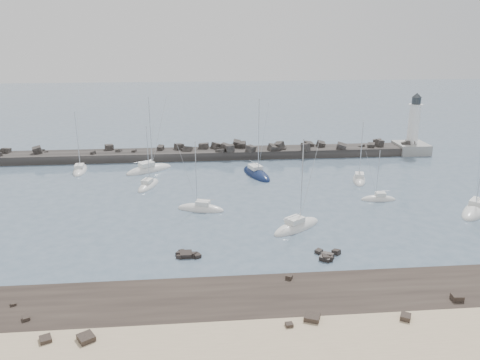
# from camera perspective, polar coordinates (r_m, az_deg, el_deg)

# --- Properties ---
(ground) EXTENTS (400.00, 400.00, 0.00)m
(ground) POSITION_cam_1_polar(r_m,az_deg,el_deg) (69.61, -2.86, -5.39)
(ground) COLOR #495E73
(ground) RESTS_ON ground
(rock_shelf) EXTENTS (140.00, 12.04, 2.05)m
(rock_shelf) POSITION_cam_1_polar(r_m,az_deg,el_deg) (50.16, -1.55, -15.32)
(rock_shelf) COLOR black
(rock_shelf) RESTS_ON ground
(rock_cluster_near) EXTENTS (3.37, 2.56, 1.47)m
(rock_cluster_near) POSITION_cam_1_polar(r_m,az_deg,el_deg) (60.56, -6.52, -9.19)
(rock_cluster_near) COLOR black
(rock_cluster_near) RESTS_ON ground
(rock_cluster_far) EXTENTS (3.40, 3.52, 1.58)m
(rock_cluster_far) POSITION_cam_1_polar(r_m,az_deg,el_deg) (60.66, 10.54, -9.30)
(rock_cluster_far) COLOR black
(rock_cluster_far) RESTS_ON ground
(breakwater) EXTENTS (115.00, 6.89, 5.13)m
(breakwater) POSITION_cam_1_polar(r_m,az_deg,el_deg) (105.57, -7.66, 2.82)
(breakwater) COLOR #282524
(breakwater) RESTS_ON ground
(lighthouse) EXTENTS (7.00, 7.00, 14.60)m
(lighthouse) POSITION_cam_1_polar(r_m,az_deg,el_deg) (115.83, 20.22, 4.62)
(lighthouse) COLOR gray
(lighthouse) RESTS_ON ground
(sailboat_1) EXTENTS (3.16, 8.42, 13.00)m
(sailboat_1) POSITION_cam_1_polar(r_m,az_deg,el_deg) (100.48, -18.91, 1.10)
(sailboat_1) COLOR white
(sailboat_1) RESTS_ON ground
(sailboat_3) EXTENTS (4.66, 8.00, 12.12)m
(sailboat_3) POSITION_cam_1_polar(r_m,az_deg,el_deg) (87.40, -11.11, -0.70)
(sailboat_3) COLOR white
(sailboat_3) RESTS_ON ground
(sailboat_4) EXTENTS (10.22, 8.34, 16.11)m
(sailboat_4) POSITION_cam_1_polar(r_m,az_deg,el_deg) (97.02, -11.03, 1.19)
(sailboat_4) COLOR white
(sailboat_4) RESTS_ON ground
(sailboat_5) EXTENTS (8.02, 4.52, 12.22)m
(sailboat_5) POSITION_cam_1_polar(r_m,az_deg,el_deg) (75.05, -4.79, -3.55)
(sailboat_5) COLOR white
(sailboat_5) RESTS_ON ground
(sailboat_6) EXTENTS (8.92, 7.53, 14.28)m
(sailboat_6) POSITION_cam_1_polar(r_m,az_deg,el_deg) (68.59, 6.91, -5.74)
(sailboat_6) COLOR white
(sailboat_6) RESTS_ON ground
(sailboat_7) EXTENTS (6.20, 10.89, 16.39)m
(sailboat_7) POSITION_cam_1_polar(r_m,az_deg,el_deg) (92.58, 2.01, 0.70)
(sailboat_7) COLOR #0F1C42
(sailboat_7) RESTS_ON ground
(sailboat_8) EXTENTS (5.99, 2.28, 9.49)m
(sailboat_8) POSITION_cam_1_polar(r_m,az_deg,el_deg) (82.37, 16.52, -2.28)
(sailboat_8) COLOR white
(sailboat_8) RESTS_ON ground
(sailboat_9) EXTENTS (4.52, 8.03, 12.26)m
(sailboat_9) POSITION_cam_1_polar(r_m,az_deg,el_deg) (91.95, 14.30, 0.02)
(sailboat_9) COLOR white
(sailboat_9) RESTS_ON ground
(sailboat_10) EXTENTS (9.78, 9.75, 16.51)m
(sailboat_10) POSITION_cam_1_polar(r_m,az_deg,el_deg) (83.12, 26.83, -3.33)
(sailboat_10) COLOR white
(sailboat_10) RESTS_ON ground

